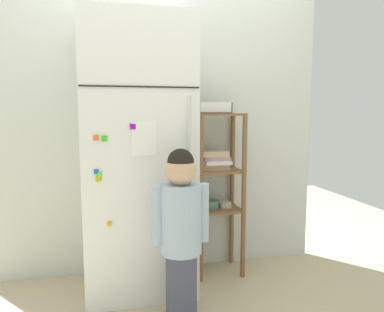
% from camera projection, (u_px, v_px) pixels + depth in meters
% --- Properties ---
extents(ground_plane, '(6.00, 6.00, 0.00)m').
position_uv_depth(ground_plane, '(165.00, 286.00, 2.51)').
color(ground_plane, tan).
extents(kitchen_wall_back, '(2.56, 0.03, 2.34)m').
position_uv_depth(kitchen_wall_back, '(157.00, 120.00, 2.69)').
color(kitchen_wall_back, silver).
rests_on(kitchen_wall_back, ground).
extents(refrigerator, '(0.72, 0.59, 1.84)m').
position_uv_depth(refrigerator, '(139.00, 158.00, 2.39)').
color(refrigerator, white).
rests_on(refrigerator, ground).
extents(child_standing, '(0.33, 0.24, 1.02)m').
position_uv_depth(child_standing, '(181.00, 218.00, 2.02)').
color(child_standing, '#474A5F').
rests_on(child_standing, ground).
extents(pantry_shelf_unit, '(0.36, 0.30, 1.22)m').
position_uv_depth(pantry_shelf_unit, '(217.00, 178.00, 2.66)').
color(pantry_shelf_unit, brown).
rests_on(pantry_shelf_unit, ground).
extents(fruit_bin, '(0.24, 0.16, 0.08)m').
position_uv_depth(fruit_bin, '(213.00, 109.00, 2.60)').
color(fruit_bin, white).
rests_on(fruit_bin, pantry_shelf_unit).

